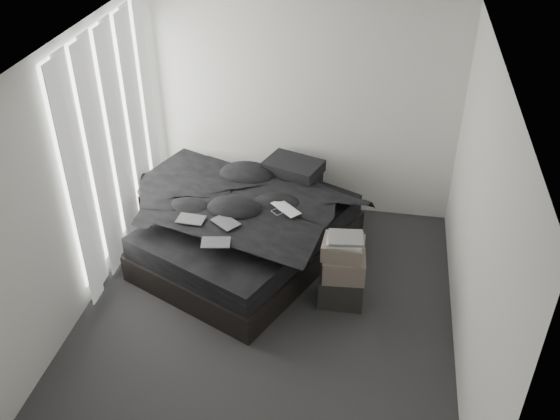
% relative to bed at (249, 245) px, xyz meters
% --- Properties ---
extents(floor, '(3.60, 4.20, 0.01)m').
position_rel_bed_xyz_m(floor, '(0.38, -0.95, -0.15)').
color(floor, '#2D2D2F').
rests_on(floor, ground).
extents(ceiling, '(3.60, 4.20, 0.01)m').
position_rel_bed_xyz_m(ceiling, '(0.38, -0.95, 2.45)').
color(ceiling, white).
rests_on(ceiling, ground).
extents(wall_back, '(3.60, 0.01, 2.60)m').
position_rel_bed_xyz_m(wall_back, '(0.38, 1.15, 1.15)').
color(wall_back, silver).
rests_on(wall_back, ground).
extents(wall_front, '(3.60, 0.01, 2.60)m').
position_rel_bed_xyz_m(wall_front, '(0.38, -3.05, 1.15)').
color(wall_front, silver).
rests_on(wall_front, ground).
extents(wall_left, '(0.01, 4.20, 2.60)m').
position_rel_bed_xyz_m(wall_left, '(-1.42, -0.95, 1.15)').
color(wall_left, silver).
rests_on(wall_left, ground).
extents(wall_right, '(0.01, 4.20, 2.60)m').
position_rel_bed_xyz_m(wall_right, '(2.18, -0.95, 1.15)').
color(wall_right, silver).
rests_on(wall_right, ground).
extents(window_left, '(0.02, 2.00, 2.30)m').
position_rel_bed_xyz_m(window_left, '(-1.40, -0.05, 1.20)').
color(window_left, white).
rests_on(window_left, wall_left).
extents(curtain_left, '(0.06, 2.12, 2.48)m').
position_rel_bed_xyz_m(curtain_left, '(-1.35, -0.05, 1.13)').
color(curtain_left, white).
rests_on(curtain_left, wall_left).
extents(bed, '(2.43, 2.69, 0.30)m').
position_rel_bed_xyz_m(bed, '(0.00, 0.00, 0.00)').
color(bed, black).
rests_on(bed, floor).
extents(mattress, '(2.35, 2.61, 0.23)m').
position_rel_bed_xyz_m(mattress, '(0.00, 0.00, 0.27)').
color(mattress, black).
rests_on(mattress, bed).
extents(duvet, '(2.26, 2.38, 0.26)m').
position_rel_bed_xyz_m(duvet, '(-0.02, -0.05, 0.51)').
color(duvet, black).
rests_on(duvet, mattress).
extents(pillow_lower, '(0.79, 0.68, 0.15)m').
position_rel_bed_xyz_m(pillow_lower, '(0.31, 0.80, 0.46)').
color(pillow_lower, black).
rests_on(pillow_lower, mattress).
extents(pillow_upper, '(0.72, 0.60, 0.14)m').
position_rel_bed_xyz_m(pillow_upper, '(0.37, 0.75, 0.60)').
color(pillow_upper, black).
rests_on(pillow_upper, pillow_lower).
extents(laptop, '(0.41, 0.41, 0.03)m').
position_rel_bed_xyz_m(laptop, '(0.39, -0.12, 0.65)').
color(laptop, silver).
rests_on(laptop, duvet).
extents(comic_a, '(0.29, 0.19, 0.01)m').
position_rel_bed_xyz_m(comic_a, '(-0.49, -0.42, 0.64)').
color(comic_a, black).
rests_on(comic_a, duvet).
extents(comic_b, '(0.33, 0.31, 0.01)m').
position_rel_bed_xyz_m(comic_b, '(-0.13, -0.41, 0.65)').
color(comic_b, black).
rests_on(comic_b, duvet).
extents(comic_c, '(0.31, 0.23, 0.01)m').
position_rel_bed_xyz_m(comic_c, '(-0.14, -0.76, 0.66)').
color(comic_c, black).
rests_on(comic_c, duvet).
extents(side_stand, '(0.40, 0.40, 0.67)m').
position_rel_bed_xyz_m(side_stand, '(-1.07, 0.11, 0.18)').
color(side_stand, black).
rests_on(side_stand, floor).
extents(papers, '(0.30, 0.25, 0.01)m').
position_rel_bed_xyz_m(papers, '(-1.06, 0.10, 0.52)').
color(papers, white).
rests_on(papers, side_stand).
extents(floor_books, '(0.21, 0.25, 0.16)m').
position_rel_bed_xyz_m(floor_books, '(-0.59, -0.02, -0.07)').
color(floor_books, black).
rests_on(floor_books, floor).
extents(box_lower, '(0.44, 0.35, 0.32)m').
position_rel_bed_xyz_m(box_lower, '(1.08, -0.56, 0.01)').
color(box_lower, black).
rests_on(box_lower, floor).
extents(box_mid, '(0.44, 0.36, 0.25)m').
position_rel_bed_xyz_m(box_mid, '(1.08, -0.57, 0.30)').
color(box_mid, '#6A5D53').
rests_on(box_mid, box_lower).
extents(box_upper, '(0.40, 0.33, 0.17)m').
position_rel_bed_xyz_m(box_upper, '(1.07, -0.56, 0.51)').
color(box_upper, '#6A5D53').
rests_on(box_upper, box_mid).
extents(art_book_white, '(0.34, 0.27, 0.03)m').
position_rel_bed_xyz_m(art_book_white, '(1.08, -0.56, 0.61)').
color(art_book_white, silver).
rests_on(art_book_white, box_upper).
extents(art_book_snake, '(0.35, 0.29, 0.03)m').
position_rel_bed_xyz_m(art_book_snake, '(1.08, -0.57, 0.64)').
color(art_book_snake, silver).
rests_on(art_book_snake, art_book_white).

